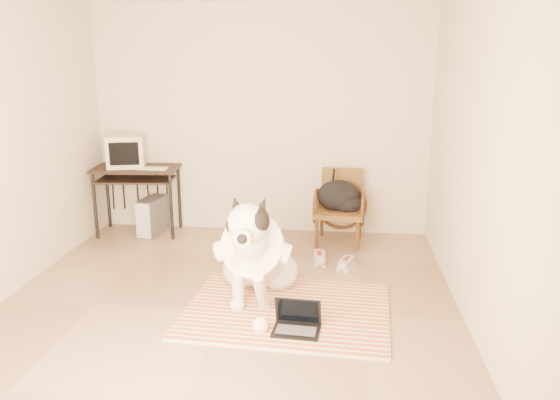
% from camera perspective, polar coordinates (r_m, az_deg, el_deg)
% --- Properties ---
extents(floor, '(4.50, 4.50, 0.00)m').
position_cam_1_polar(floor, '(4.79, -5.75, -11.30)').
color(floor, '#8B7055').
rests_on(floor, ground).
extents(wall_back, '(4.50, 0.00, 4.50)m').
position_cam_1_polar(wall_back, '(6.56, -2.05, 8.25)').
color(wall_back, beige).
rests_on(wall_back, floor).
extents(wall_front, '(4.50, 0.00, 4.50)m').
position_cam_1_polar(wall_front, '(2.29, -18.15, -5.32)').
color(wall_front, beige).
rests_on(wall_front, floor).
extents(wall_right, '(0.00, 4.50, 4.50)m').
position_cam_1_polar(wall_right, '(4.41, 20.20, 4.03)').
color(wall_right, beige).
rests_on(wall_right, floor).
extents(rug, '(1.79, 1.42, 0.02)m').
position_cam_1_polar(rug, '(4.73, 0.72, -11.47)').
color(rug, '#E44C26').
rests_on(rug, floor).
extents(dog, '(0.70, 1.47, 1.06)m').
position_cam_1_polar(dog, '(4.83, -2.51, -5.66)').
color(dog, white).
rests_on(dog, rug).
extents(laptop, '(0.38, 0.29, 0.26)m').
position_cam_1_polar(laptop, '(4.38, 1.78, -12.68)').
color(laptop, black).
rests_on(laptop, rug).
extents(computer_desk, '(1.03, 0.63, 0.82)m').
position_cam_1_polar(computer_desk, '(6.73, -14.78, 2.36)').
color(computer_desk, black).
rests_on(computer_desk, floor).
extents(crt_monitor, '(0.51, 0.49, 0.38)m').
position_cam_1_polar(crt_monitor, '(6.75, -15.78, 4.96)').
color(crt_monitor, beige).
rests_on(crt_monitor, computer_desk).
extents(desk_keyboard, '(0.35, 0.13, 0.02)m').
position_cam_1_polar(desk_keyboard, '(6.53, -13.18, 3.23)').
color(desk_keyboard, beige).
rests_on(desk_keyboard, computer_desk).
extents(pc_tower, '(0.28, 0.50, 0.44)m').
position_cam_1_polar(pc_tower, '(6.80, -13.17, -1.62)').
color(pc_tower, '#454548').
rests_on(pc_tower, floor).
extents(rattan_chair, '(0.60, 0.58, 0.84)m').
position_cam_1_polar(rattan_chair, '(6.31, 6.27, -0.73)').
color(rattan_chair, brown).
rests_on(rattan_chair, floor).
extents(backpack, '(0.50, 0.41, 0.36)m').
position_cam_1_polar(backpack, '(6.20, 6.30, 0.26)').
color(backpack, black).
rests_on(backpack, rattan_chair).
extents(sneaker_left, '(0.14, 0.29, 0.10)m').
position_cam_1_polar(sneaker_left, '(5.77, 4.15, -6.12)').
color(sneaker_left, white).
rests_on(sneaker_left, floor).
extents(sneaker_right, '(0.19, 0.29, 0.09)m').
position_cam_1_polar(sneaker_right, '(5.67, 6.91, -6.62)').
color(sneaker_right, white).
rests_on(sneaker_right, floor).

